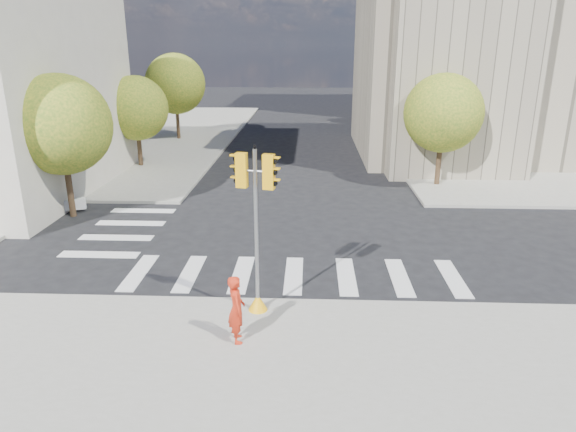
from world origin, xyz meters
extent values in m
plane|color=black|center=(0.00, 0.00, 0.00)|extent=(160.00, 160.00, 0.00)
cube|color=gray|center=(20.00, 26.00, 0.07)|extent=(28.00, 40.00, 0.15)
cube|color=gray|center=(-20.00, 26.00, 0.07)|extent=(28.00, 40.00, 0.15)
cube|color=gray|center=(17.00, 20.00, 7.00)|extent=(26.00, 14.00, 14.00)
cube|color=gray|center=(9.00, 15.00, 7.00)|extent=(8.00, 8.00, 14.00)
cylinder|color=#382616|center=(-10.50, 4.00, 1.22)|extent=(0.28, 0.28, 2.45)
sphere|color=#305E1A|center=(-10.50, 4.00, 4.21)|extent=(4.40, 4.40, 4.40)
cylinder|color=#382616|center=(-10.50, 14.00, 1.08)|extent=(0.28, 0.28, 2.17)
sphere|color=#305E1A|center=(-10.50, 14.00, 3.77)|extent=(4.00, 4.00, 4.00)
cylinder|color=#382616|center=(-10.50, 24.00, 1.31)|extent=(0.28, 0.28, 2.62)
sphere|color=#305E1A|center=(-10.50, 24.00, 4.54)|extent=(4.80, 4.80, 4.80)
cylinder|color=#382616|center=(7.50, 10.00, 1.19)|extent=(0.28, 0.28, 2.38)
sphere|color=#305E1A|center=(7.50, 10.00, 4.06)|extent=(4.20, 4.20, 4.20)
cylinder|color=#382616|center=(7.50, 22.00, 1.26)|extent=(0.28, 0.28, 2.52)
sphere|color=#305E1A|center=(7.50, 22.00, 4.36)|extent=(4.60, 4.60, 4.60)
cylinder|color=#382616|center=(7.50, 34.00, 1.14)|extent=(0.28, 0.28, 2.27)
sphere|color=#305E1A|center=(7.50, 34.00, 3.88)|extent=(4.00, 4.00, 4.00)
cylinder|color=black|center=(8.00, 14.00, 4.15)|extent=(0.12, 0.12, 8.00)
cube|color=black|center=(8.00, 14.00, 8.15)|extent=(0.35, 0.18, 0.22)
cylinder|color=black|center=(8.00, 28.00, 4.15)|extent=(0.12, 0.12, 8.00)
cube|color=black|center=(8.00, 28.00, 8.15)|extent=(0.35, 0.18, 0.22)
cone|color=#F3A90C|center=(-1.06, -4.72, 0.40)|extent=(0.56, 0.56, 0.50)
cylinder|color=gray|center=(-1.06, -4.72, 2.53)|extent=(0.11, 0.11, 4.76)
cylinder|color=black|center=(-1.06, -4.72, 4.96)|extent=(0.07, 0.07, 0.12)
cylinder|color=gray|center=(-1.06, -4.72, 4.31)|extent=(0.89, 0.25, 0.06)
cube|color=#F3A90C|center=(-1.44, -4.64, 4.31)|extent=(0.34, 0.28, 0.95)
cube|color=#F3A90C|center=(-0.69, -4.80, 4.31)|extent=(0.34, 0.28, 0.95)
imported|color=red|center=(-1.44, -6.38, 1.07)|extent=(0.60, 0.76, 1.84)
cube|color=silver|center=(-13.00, 3.70, 0.40)|extent=(5.75, 2.52, 0.50)
camera|label=1|loc=(0.39, -18.05, 7.51)|focal=32.00mm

